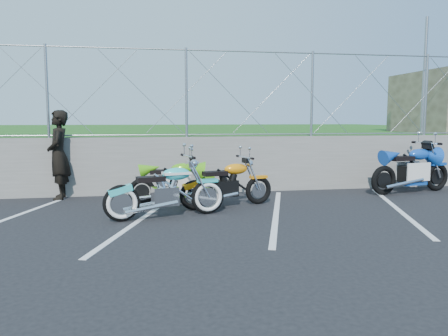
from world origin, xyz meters
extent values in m
plane|color=black|center=(0.00, 0.00, 0.00)|extent=(90.00, 90.00, 0.00)
cube|color=slate|center=(0.00, 3.50, 0.65)|extent=(30.00, 0.22, 1.30)
cube|color=#194A13|center=(0.00, 13.50, 0.65)|extent=(30.00, 20.00, 1.30)
cylinder|color=gray|center=(0.00, 3.50, 3.25)|extent=(28.00, 0.03, 0.03)
cylinder|color=gray|center=(0.00, 3.50, 1.35)|extent=(28.00, 0.03, 0.03)
cylinder|color=gray|center=(7.20, 3.90, 2.80)|extent=(0.08, 0.08, 3.00)
cube|color=silver|center=(0.00, 1.00, 0.00)|extent=(1.49, 4.31, 0.01)
cube|color=silver|center=(2.40, 1.00, 0.00)|extent=(1.49, 4.31, 0.01)
cube|color=silver|center=(4.80, 1.00, 0.00)|extent=(1.49, 4.31, 0.01)
torus|color=black|center=(-0.33, 0.84, 0.31)|extent=(0.63, 0.24, 0.63)
torus|color=black|center=(1.16, 1.18, 0.31)|extent=(0.63, 0.24, 0.63)
cube|color=silver|center=(0.40, 1.01, 0.38)|extent=(0.48, 0.36, 0.32)
ellipsoid|color=#32C5C9|center=(0.60, 1.05, 0.76)|extent=(0.54, 0.34, 0.22)
cube|color=black|center=(0.16, 0.95, 0.69)|extent=(0.51, 0.33, 0.09)
cube|color=#32C5C9|center=(1.16, 1.18, 0.61)|extent=(0.38, 0.22, 0.06)
cylinder|color=silver|center=(0.81, 1.10, 1.06)|extent=(0.18, 0.67, 0.03)
torus|color=black|center=(0.96, 1.57, 0.29)|extent=(0.58, 0.24, 0.57)
torus|color=black|center=(2.30, 1.91, 0.29)|extent=(0.58, 0.24, 0.57)
cube|color=black|center=(1.61, 1.74, 0.37)|extent=(0.47, 0.35, 0.31)
ellipsoid|color=orange|center=(1.81, 1.79, 0.74)|extent=(0.53, 0.34, 0.21)
cube|color=black|center=(1.38, 1.68, 0.67)|extent=(0.50, 0.33, 0.08)
cube|color=orange|center=(2.30, 1.91, 0.55)|extent=(0.37, 0.22, 0.06)
cylinder|color=silver|center=(2.00, 1.83, 0.96)|extent=(0.19, 0.65, 0.03)
torus|color=black|center=(-0.02, 2.19, 0.27)|extent=(0.54, 0.10, 0.54)
torus|color=black|center=(1.27, 2.20, 0.27)|extent=(0.54, 0.10, 0.54)
cube|color=black|center=(0.61, 2.19, 0.36)|extent=(0.42, 0.26, 0.31)
ellipsoid|color=#57B216|center=(0.81, 2.20, 0.72)|extent=(0.48, 0.22, 0.21)
cube|color=black|center=(0.37, 2.19, 0.66)|extent=(0.45, 0.22, 0.08)
cube|color=#57B216|center=(1.27, 2.20, 0.52)|extent=(0.34, 0.14, 0.05)
cylinder|color=silver|center=(0.96, 2.20, 0.93)|extent=(0.03, 0.65, 0.03)
torus|color=black|center=(5.34, 2.44, 0.33)|extent=(0.68, 0.25, 0.67)
torus|color=black|center=(6.89, 2.76, 0.33)|extent=(0.68, 0.25, 0.67)
cube|color=black|center=(6.09, 2.60, 0.45)|extent=(0.57, 0.41, 0.38)
ellipsoid|color=#1246AB|center=(6.33, 2.64, 0.89)|extent=(0.63, 0.38, 0.26)
cube|color=black|center=(5.80, 2.54, 0.81)|extent=(0.60, 0.37, 0.10)
cube|color=#1246AB|center=(6.89, 2.76, 0.65)|extent=(0.45, 0.25, 0.07)
cylinder|color=silver|center=(6.52, 2.68, 1.15)|extent=(0.19, 0.79, 0.03)
imported|color=black|center=(-1.76, 3.20, 0.95)|extent=(0.52, 0.73, 1.90)
camera|label=1|loc=(0.13, -6.52, 1.72)|focal=35.00mm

